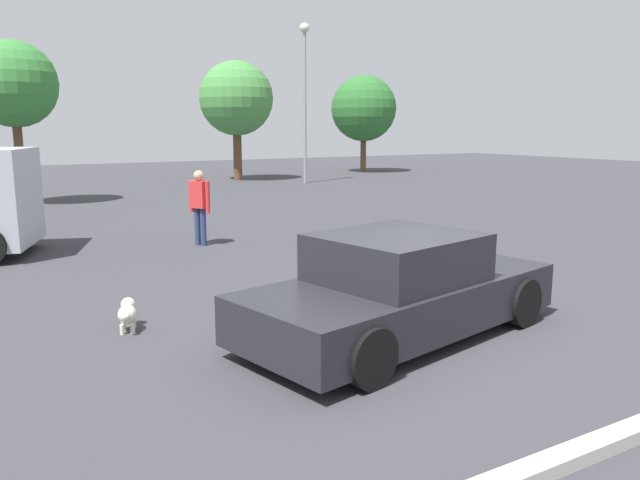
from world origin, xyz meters
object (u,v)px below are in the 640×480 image
sedan_foreground (400,290)px  dog (128,312)px  pedestrian (200,201)px  light_post_near (305,77)px

sedan_foreground → dog: size_ratio=7.99×
dog → pedestrian: 5.86m
dog → sedan_foreground: bearing=-107.0°
dog → light_post_near: bearing=-18.3°
pedestrian → light_post_near: bearing=-154.7°
sedan_foreground → pedestrian: (-0.09, 7.02, 0.38)m
sedan_foreground → pedestrian: pedestrian is taller
sedan_foreground → pedestrian: bearing=78.7°
dog → pedestrian: size_ratio=0.35×
sedan_foreground → dog: bearing=134.2°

